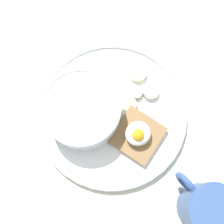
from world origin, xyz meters
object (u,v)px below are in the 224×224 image
Objects in this scene: banana_slice_back at (151,92)px; banana_slice_right at (129,103)px; oatmeal_bowl at (82,111)px; toast_slice at (137,135)px; poached_egg at (138,134)px; banana_slice_left at (138,73)px; coffee_mug at (207,208)px; banana_slice_front at (136,93)px.

banana_slice_right is (5.14, -0.22, 0.02)cm from banana_slice_back.
oatmeal_bowl is at bearing -16.79° from banana_slice_right.
poached_egg is at bearing 50.42° from toast_slice.
toast_slice is 2.30× the size of banana_slice_left.
coffee_mug reaches higher than banana_slice_left.
oatmeal_bowl reaches higher than banana_slice_front.
coffee_mug is at bearing 100.71° from toast_slice.
oatmeal_bowl is 11.58cm from poached_egg.
banana_slice_left reaches higher than banana_slice_right.
toast_slice is 2.68× the size of banana_slice_right.
poached_egg is 17.89cm from coffee_mug.
poached_egg is 0.39× the size of coffee_mug.
coffee_mug is (-1.41, 24.10, 3.22)cm from banana_slice_right.
poached_egg is 13.24cm from banana_slice_left.
poached_egg is at bearing 73.24° from banana_slice_right.
banana_slice_right is at bearing -2.40° from banana_slice_back.
banana_slice_right is 0.35× the size of coffee_mug.
toast_slice is at bearing 73.53° from banana_slice_right.
banana_slice_left is 1.18× the size of banana_slice_back.
oatmeal_bowl is 11.73cm from banana_slice_front.
banana_slice_left is at bearing -121.85° from poached_egg.
poached_egg is 0.97× the size of banana_slice_left.
banana_slice_back is at bearing -138.26° from poached_egg.
toast_slice is 18.19cm from coffee_mug.
oatmeal_bowl is at bearing -68.91° from coffee_mug.
poached_egg is 9.18cm from banana_slice_front.
banana_slice_right is at bearing -106.47° from toast_slice.
banana_slice_front is at bearing -92.33° from coffee_mug.
oatmeal_bowl is 14.57cm from banana_slice_back.
banana_slice_back is at bearing 168.32° from oatmeal_bowl.
coffee_mug is at bearing 100.93° from poached_egg.
banana_slice_front is at bearing 53.48° from banana_slice_left.
banana_slice_back is (-7.06, -6.29, -0.07)cm from toast_slice.
banana_slice_front is at bearing -119.66° from poached_egg.
banana_slice_front is (-11.36, 1.51, -2.52)cm from oatmeal_bowl.
oatmeal_bowl reaches higher than banana_slice_right.
banana_slice_back is at bearing -98.89° from coffee_mug.
poached_egg reaches higher than banana_slice_left.
coffee_mug reaches higher than poached_egg.
banana_slice_front is 4.20cm from banana_slice_left.
coffee_mug is (-3.38, 17.53, 1.14)cm from poached_egg.
banana_slice_front is 0.31× the size of coffee_mug.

